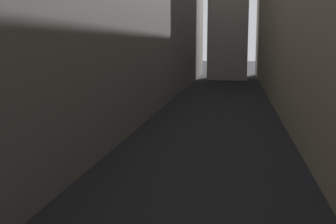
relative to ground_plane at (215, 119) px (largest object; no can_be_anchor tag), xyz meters
The scene contains 1 object.
ground_plane is the anchor object (origin of this frame).
Camera 1 is at (1.77, 12.03, 6.24)m, focal length 46.04 mm.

